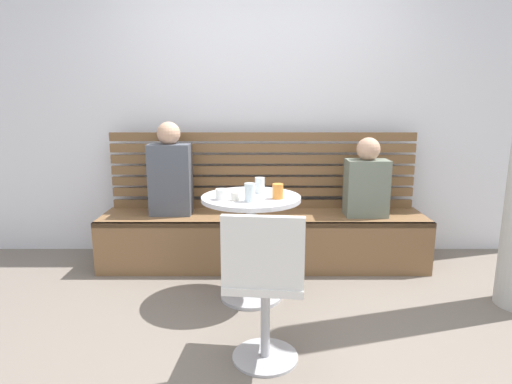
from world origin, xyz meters
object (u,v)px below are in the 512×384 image
(cup_ceramic_white, at_px, (220,194))
(cup_espresso_small, at_px, (233,196))
(cup_glass_tall, at_px, (248,192))
(cafe_table, at_px, (249,227))
(person_child_left, at_px, (365,182))
(person_adult, at_px, (168,173))
(white_chair, at_px, (263,283))
(booth_bench, at_px, (261,240))
(cup_water_clear, at_px, (258,185))
(cup_tumbler_orange, at_px, (276,191))

(cup_ceramic_white, relative_size, cup_espresso_small, 1.43)
(cup_glass_tall, relative_size, cup_espresso_small, 2.14)
(cafe_table, distance_m, cup_espresso_small, 0.30)
(cafe_table, relative_size, person_child_left, 1.14)
(person_adult, xyz_separation_m, cup_ceramic_white, (0.48, -0.76, -0.01))
(white_chair, height_order, cup_glass_tall, cup_glass_tall)
(person_adult, distance_m, cup_espresso_small, 0.98)
(cup_espresso_small, bearing_deg, booth_bench, 75.45)
(white_chair, bearing_deg, cup_water_clear, 91.05)
(booth_bench, bearing_deg, cafe_table, -98.52)
(cup_water_clear, bearing_deg, cup_espresso_small, -124.60)
(booth_bench, height_order, cafe_table, cafe_table)
(booth_bench, height_order, white_chair, white_chair)
(booth_bench, height_order, cup_espresso_small, cup_espresso_small)
(booth_bench, height_order, cup_ceramic_white, cup_ceramic_white)
(person_adult, bearing_deg, booth_bench, -2.85)
(cup_espresso_small, bearing_deg, cup_water_clear, 55.40)
(cup_ceramic_white, bearing_deg, cup_water_clear, 38.86)
(person_adult, xyz_separation_m, cup_tumbler_orange, (0.86, -0.74, 0.00))
(cafe_table, distance_m, person_child_left, 1.14)
(cup_tumbler_orange, xyz_separation_m, cup_espresso_small, (-0.28, -0.06, -0.02))
(cup_ceramic_white, distance_m, cup_tumbler_orange, 0.37)
(white_chair, xyz_separation_m, cup_water_clear, (-0.02, 0.92, 0.33))
(white_chair, bearing_deg, cup_ceramic_white, 110.67)
(booth_bench, height_order, cup_tumbler_orange, cup_tumbler_orange)
(booth_bench, height_order, person_child_left, person_child_left)
(cup_water_clear, bearing_deg, white_chair, -88.95)
(person_child_left, relative_size, cup_tumbler_orange, 6.48)
(person_child_left, relative_size, cup_ceramic_white, 8.10)
(booth_bench, distance_m, person_child_left, 0.99)
(cup_glass_tall, xyz_separation_m, cup_water_clear, (0.07, 0.26, -0.01))
(cafe_table, bearing_deg, cup_espresso_small, -128.34)
(person_child_left, bearing_deg, cup_water_clear, -150.15)
(person_adult, bearing_deg, white_chair, -62.98)
(cup_ceramic_white, bearing_deg, cafe_table, 26.87)
(cafe_table, distance_m, cup_water_clear, 0.30)
(cafe_table, height_order, cup_tumbler_orange, cup_tumbler_orange)
(cafe_table, xyz_separation_m, cup_espresso_small, (-0.10, -0.13, 0.25))
(cup_glass_tall, bearing_deg, person_adult, 129.14)
(cup_espresso_small, bearing_deg, cup_ceramic_white, 160.47)
(cafe_table, height_order, cup_espresso_small, cup_espresso_small)
(booth_bench, relative_size, person_child_left, 4.17)
(cafe_table, relative_size, cup_ceramic_white, 9.25)
(cup_tumbler_orange, relative_size, cup_water_clear, 0.91)
(cup_water_clear, bearing_deg, person_child_left, 29.85)
(booth_bench, relative_size, cafe_table, 3.65)
(cup_ceramic_white, bearing_deg, person_child_left, 32.03)
(cafe_table, distance_m, cup_ceramic_white, 0.34)
(cup_ceramic_white, relative_size, cup_water_clear, 0.73)
(white_chair, relative_size, person_adult, 1.10)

